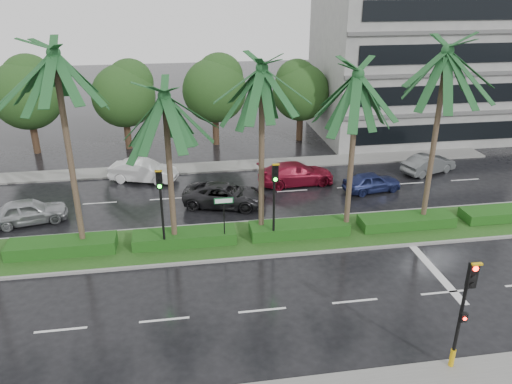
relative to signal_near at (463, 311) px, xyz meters
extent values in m
plane|color=black|center=(-6.00, 9.39, -2.50)|extent=(120.00, 120.00, 0.00)
cube|color=slate|center=(-6.00, 21.39, -2.44)|extent=(40.00, 2.00, 0.12)
cube|color=gray|center=(-6.00, 10.39, -2.43)|extent=(36.00, 4.00, 0.14)
cube|color=#1C4818|center=(-6.00, 10.39, -2.36)|extent=(35.60, 3.70, 0.02)
cube|color=#214714|center=(-15.00, 10.39, -2.05)|extent=(5.20, 1.40, 0.60)
cube|color=#214714|center=(-9.00, 10.39, -2.05)|extent=(5.20, 1.40, 0.60)
cube|color=#214714|center=(-3.00, 10.39, -2.05)|extent=(5.20, 1.40, 0.60)
cube|color=#214714|center=(3.00, 10.39, -2.05)|extent=(5.20, 1.40, 0.60)
cube|color=#214714|center=(9.00, 10.39, -2.05)|extent=(5.20, 1.40, 0.60)
cube|color=silver|center=(-18.00, 16.39, -2.50)|extent=(2.00, 0.12, 0.01)
cube|color=silver|center=(-14.00, 4.39, -2.50)|extent=(2.00, 0.12, 0.01)
cube|color=silver|center=(-14.00, 16.39, -2.50)|extent=(2.00, 0.12, 0.01)
cube|color=silver|center=(-10.00, 4.39, -2.50)|extent=(2.00, 0.12, 0.01)
cube|color=silver|center=(-10.00, 16.39, -2.50)|extent=(2.00, 0.12, 0.01)
cube|color=silver|center=(-6.00, 4.39, -2.50)|extent=(2.00, 0.12, 0.01)
cube|color=silver|center=(-6.00, 16.39, -2.50)|extent=(2.00, 0.12, 0.01)
cube|color=silver|center=(-2.00, 4.39, -2.50)|extent=(2.00, 0.12, 0.01)
cube|color=silver|center=(-2.00, 16.39, -2.50)|extent=(2.00, 0.12, 0.01)
cube|color=silver|center=(2.00, 4.39, -2.50)|extent=(2.00, 0.12, 0.01)
cube|color=silver|center=(2.00, 16.39, -2.50)|extent=(2.00, 0.12, 0.01)
cube|color=silver|center=(6.00, 16.39, -2.50)|extent=(2.00, 0.12, 0.01)
cube|color=silver|center=(10.00, 16.39, -2.50)|extent=(2.00, 0.12, 0.01)
cube|color=silver|center=(2.50, 6.39, -2.50)|extent=(0.40, 6.00, 0.01)
cylinder|color=#4A392A|center=(-14.00, 10.49, 2.43)|extent=(0.28, 0.28, 9.56)
cylinder|color=#4A392A|center=(-14.00, 10.49, -2.13)|extent=(0.40, 0.40, 0.44)
cylinder|color=#4A392A|center=(-9.50, 10.29, 1.46)|extent=(0.28, 0.28, 7.62)
cylinder|color=#4A392A|center=(-9.50, 10.29, -2.13)|extent=(0.40, 0.40, 0.44)
cylinder|color=#4A392A|center=(-5.00, 10.59, 1.98)|extent=(0.28, 0.28, 8.68)
cylinder|color=#4A392A|center=(-5.00, 10.59, -2.13)|extent=(0.40, 0.40, 0.44)
cylinder|color=#4A392A|center=(-0.50, 10.19, 1.82)|extent=(0.28, 0.28, 8.34)
cylinder|color=#4A392A|center=(-0.50, 10.19, -2.13)|extent=(0.40, 0.40, 0.44)
cylinder|color=#4A392A|center=(4.00, 10.49, 2.29)|extent=(0.28, 0.28, 9.29)
cylinder|color=#4A392A|center=(4.00, 10.49, -2.13)|extent=(0.40, 0.40, 0.44)
cylinder|color=black|center=(0.00, 0.09, -0.68)|extent=(0.12, 0.12, 3.40)
cube|color=black|center=(0.00, -0.09, 1.47)|extent=(0.30, 0.18, 0.90)
cube|color=gold|center=(0.00, -0.21, 1.95)|extent=(0.34, 0.12, 0.06)
cylinder|color=#FF0C05|center=(0.00, -0.19, 1.77)|extent=(0.18, 0.04, 0.18)
cylinder|color=black|center=(0.00, -0.19, 1.47)|extent=(0.18, 0.04, 0.18)
cylinder|color=black|center=(0.00, -0.19, 1.17)|extent=(0.18, 0.04, 0.18)
cylinder|color=gold|center=(0.00, 0.09, -2.03)|extent=(0.18, 0.18, 0.70)
cube|color=black|center=(0.00, -0.07, -0.18)|extent=(0.22, 0.16, 0.32)
cylinder|color=#FF0C05|center=(0.00, -0.16, -0.18)|extent=(0.12, 0.03, 0.12)
cylinder|color=black|center=(-10.00, 9.79, -0.65)|extent=(0.12, 0.12, 3.40)
cube|color=black|center=(-10.00, 9.61, 1.50)|extent=(0.30, 0.18, 0.90)
cube|color=gold|center=(-10.00, 9.49, 1.98)|extent=(0.34, 0.12, 0.06)
cylinder|color=black|center=(-10.00, 9.51, 1.80)|extent=(0.18, 0.04, 0.18)
cylinder|color=black|center=(-10.00, 9.51, 1.50)|extent=(0.18, 0.04, 0.18)
cylinder|color=#0CE519|center=(-10.00, 9.51, 1.20)|extent=(0.18, 0.04, 0.18)
cylinder|color=black|center=(-4.50, 9.79, -0.65)|extent=(0.12, 0.12, 3.40)
cube|color=black|center=(-4.50, 9.61, 1.50)|extent=(0.30, 0.18, 0.90)
cube|color=gold|center=(-4.50, 9.49, 1.98)|extent=(0.34, 0.12, 0.06)
cylinder|color=black|center=(-4.50, 9.51, 1.80)|extent=(0.18, 0.04, 0.18)
cylinder|color=black|center=(-4.50, 9.51, 1.50)|extent=(0.18, 0.04, 0.18)
cylinder|color=#0CE519|center=(-4.50, 9.51, 1.20)|extent=(0.18, 0.04, 0.18)
cylinder|color=black|center=(-7.00, 9.89, -1.05)|extent=(0.06, 0.06, 2.60)
cube|color=#0C5926|center=(-7.00, 9.86, 0.10)|extent=(0.95, 0.04, 0.30)
cube|color=white|center=(-7.00, 9.84, 0.10)|extent=(0.85, 0.01, 0.22)
cylinder|color=#3A271A|center=(-20.00, 26.89, -1.24)|extent=(0.52, 0.52, 2.53)
sphere|color=#1B3D17|center=(-20.00, 26.89, 2.05)|extent=(5.20, 5.20, 5.20)
sphere|color=#1B3D17|center=(-20.00, 27.19, 3.06)|extent=(3.90, 3.90, 3.90)
cylinder|color=#3A271A|center=(-13.00, 26.89, -1.33)|extent=(0.52, 0.52, 2.35)
sphere|color=#1B3D17|center=(-13.00, 26.89, 1.73)|extent=(4.84, 4.84, 4.84)
sphere|color=#1B3D17|center=(-13.00, 27.19, 2.67)|extent=(3.63, 3.63, 3.63)
cylinder|color=#3A271A|center=(-6.00, 26.89, -1.28)|extent=(0.52, 0.52, 2.45)
sphere|color=#1B3D17|center=(-6.00, 26.89, 1.91)|extent=(5.04, 5.04, 5.04)
sphere|color=#1B3D17|center=(-6.00, 27.19, 2.89)|extent=(3.78, 3.78, 3.78)
cylinder|color=#3A271A|center=(1.00, 26.89, -1.38)|extent=(0.52, 0.52, 2.24)
sphere|color=#1B3D17|center=(1.00, 26.89, 1.53)|extent=(4.61, 4.61, 4.61)
sphere|color=#1B3D17|center=(1.00, 27.19, 2.43)|extent=(3.46, 3.46, 3.46)
cylinder|color=#3A271A|center=(8.00, 26.89, -1.24)|extent=(0.52, 0.52, 2.54)
sphere|color=#1B3D17|center=(8.00, 26.89, 2.06)|extent=(5.22, 5.22, 5.22)
sphere|color=#1B3D17|center=(8.00, 27.19, 3.07)|extent=(3.91, 3.91, 3.91)
cube|color=gray|center=(11.00, 27.39, 3.50)|extent=(16.00, 10.00, 12.00)
imported|color=#9B9EA2|center=(-17.50, 14.30, -1.80)|extent=(2.49, 4.37, 1.40)
imported|color=white|center=(-11.50, 19.61, -1.77)|extent=(2.85, 4.72, 1.47)
imported|color=black|center=(-6.50, 14.88, -1.82)|extent=(3.53, 5.35, 1.37)
imported|color=maroon|center=(-1.50, 17.52, -1.78)|extent=(2.36, 5.13, 1.46)
imported|color=navy|center=(3.00, 15.56, -1.87)|extent=(2.05, 3.90, 1.27)
imported|color=#55585A|center=(8.10, 18.02, -1.85)|extent=(2.66, 4.23, 1.32)
camera|label=1|loc=(-8.92, -12.32, 10.21)|focal=35.00mm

